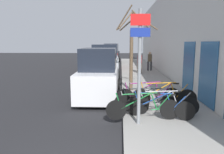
% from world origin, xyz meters
% --- Properties ---
extents(ground_plane, '(80.00, 80.00, 0.00)m').
position_xyz_m(ground_plane, '(0.00, 11.20, 0.00)').
color(ground_plane, black).
extents(sidewalk_curb, '(3.20, 32.00, 0.15)m').
position_xyz_m(sidewalk_curb, '(2.60, 14.00, 0.07)').
color(sidewalk_curb, gray).
rests_on(sidewalk_curb, ground).
extents(building_facade, '(0.23, 32.00, 6.50)m').
position_xyz_m(building_facade, '(4.35, 13.92, 3.23)').
color(building_facade, silver).
rests_on(building_facade, ground).
extents(signpost, '(0.56, 0.12, 3.34)m').
position_xyz_m(signpost, '(1.46, 3.27, 2.00)').
color(signpost, gray).
rests_on(signpost, sidewalk_curb).
extents(bicycle_0, '(2.33, 0.44, 0.88)m').
position_xyz_m(bicycle_0, '(1.63, 3.61, 0.53)').
color(bicycle_0, black).
rests_on(bicycle_0, sidewalk_curb).
extents(bicycle_1, '(2.13, 0.69, 0.85)m').
position_xyz_m(bicycle_1, '(2.15, 3.79, 0.52)').
color(bicycle_1, black).
rests_on(bicycle_1, sidewalk_curb).
extents(bicycle_2, '(2.25, 0.44, 0.85)m').
position_xyz_m(bicycle_2, '(2.39, 4.11, 0.52)').
color(bicycle_2, black).
rests_on(bicycle_2, sidewalk_curb).
extents(bicycle_3, '(2.26, 0.44, 0.88)m').
position_xyz_m(bicycle_3, '(1.82, 4.42, 0.53)').
color(bicycle_3, black).
rests_on(bicycle_3, sidewalk_curb).
extents(bicycle_4, '(2.40, 0.44, 0.98)m').
position_xyz_m(bicycle_4, '(2.52, 4.91, 0.56)').
color(bicycle_4, black).
rests_on(bicycle_4, sidewalk_curb).
extents(bicycle_5, '(2.48, 0.49, 0.95)m').
position_xyz_m(bicycle_5, '(1.99, 5.17, 0.55)').
color(bicycle_5, black).
rests_on(bicycle_5, sidewalk_curb).
extents(parked_car_0, '(1.94, 4.75, 2.30)m').
position_xyz_m(parked_car_0, '(-0.08, 7.17, 1.03)').
color(parked_car_0, silver).
rests_on(parked_car_0, ground).
extents(parked_car_1, '(2.23, 4.34, 2.42)m').
position_xyz_m(parked_car_1, '(-0.24, 12.82, 1.10)').
color(parked_car_1, '#B2B7BC').
rests_on(parked_car_1, ground).
extents(parked_car_2, '(1.94, 4.73, 2.32)m').
position_xyz_m(parked_car_2, '(-0.24, 18.36, 1.06)').
color(parked_car_2, maroon).
rests_on(parked_car_2, ground).
extents(parked_car_3, '(2.16, 4.58, 2.44)m').
position_xyz_m(parked_car_3, '(-0.24, 24.51, 1.09)').
color(parked_car_3, black).
rests_on(parked_car_3, ground).
extents(pedestrian_near, '(0.41, 0.36, 1.62)m').
position_xyz_m(pedestrian_near, '(2.43, 14.43, 1.09)').
color(pedestrian_near, '#4C3D2D').
rests_on(pedestrian_near, sidewalk_curb).
extents(pedestrian_far, '(0.42, 0.36, 1.63)m').
position_xyz_m(pedestrian_far, '(3.44, 16.00, 1.09)').
color(pedestrian_far, '#333338').
rests_on(pedestrian_far, sidewalk_curb).
extents(street_tree, '(2.09, 1.33, 4.24)m').
position_xyz_m(street_tree, '(1.46, 8.02, 2.16)').
color(street_tree, brown).
rests_on(street_tree, sidewalk_curb).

